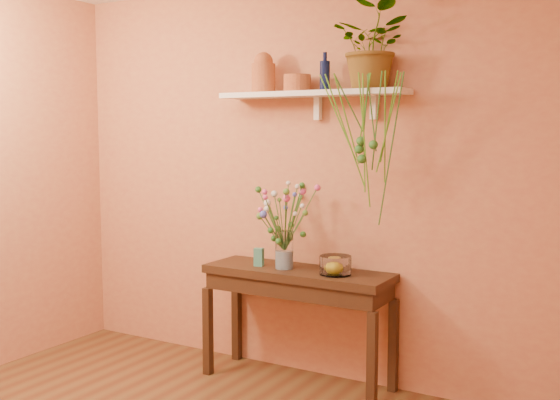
% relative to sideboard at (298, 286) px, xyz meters
% --- Properties ---
extents(room, '(4.04, 4.04, 2.70)m').
position_rel_sideboard_xyz_m(room, '(-0.00, -1.78, 0.69)').
color(room, brown).
rests_on(room, ground).
extents(sideboard, '(1.27, 0.41, 0.77)m').
position_rel_sideboard_xyz_m(sideboard, '(0.00, 0.00, 0.00)').
color(sideboard, '#342011').
rests_on(sideboard, ground).
extents(wall_shelf, '(1.30, 0.24, 0.19)m').
position_rel_sideboard_xyz_m(wall_shelf, '(0.06, 0.10, 1.26)').
color(wall_shelf, white).
rests_on(wall_shelf, room).
extents(terracotta_jug, '(0.18, 0.18, 0.27)m').
position_rel_sideboard_xyz_m(terracotta_jug, '(-0.31, 0.07, 1.41)').
color(terracotta_jug, '#AC6033').
rests_on(terracotta_jug, wall_shelf).
extents(terracotta_pot, '(0.19, 0.19, 0.11)m').
position_rel_sideboard_xyz_m(terracotta_pot, '(-0.05, 0.08, 1.33)').
color(terracotta_pot, '#AC6033').
rests_on(terracotta_pot, wall_shelf).
extents(blue_bottle, '(0.07, 0.07, 0.24)m').
position_rel_sideboard_xyz_m(blue_bottle, '(0.14, 0.10, 1.38)').
color(blue_bottle, '#0A1339').
rests_on(blue_bottle, wall_shelf).
extents(spider_plant, '(0.47, 0.41, 0.52)m').
position_rel_sideboard_xyz_m(spider_plant, '(0.47, 0.10, 1.54)').
color(spider_plant, '#2C6423').
rests_on(spider_plant, wall_shelf).
extents(plant_fronds, '(0.52, 0.27, 0.92)m').
position_rel_sideboard_xyz_m(plant_fronds, '(0.50, -0.06, 0.98)').
color(plant_fronds, '#2C6423').
rests_on(plant_fronds, wall_shelf).
extents(glass_vase, '(0.12, 0.12, 0.25)m').
position_rel_sideboard_xyz_m(glass_vase, '(-0.09, -0.03, 0.22)').
color(glass_vase, white).
rests_on(glass_vase, sideboard).
extents(bouquet, '(0.48, 0.54, 0.45)m').
position_rel_sideboard_xyz_m(bouquet, '(-0.09, -0.05, 0.51)').
color(bouquet, '#386B28').
rests_on(bouquet, glass_vase).
extents(glass_bowl, '(0.20, 0.20, 0.12)m').
position_rel_sideboard_xyz_m(glass_bowl, '(0.29, -0.03, 0.17)').
color(glass_bowl, white).
rests_on(glass_bowl, sideboard).
extents(lemon, '(0.08, 0.08, 0.08)m').
position_rel_sideboard_xyz_m(lemon, '(0.28, -0.03, 0.16)').
color(lemon, yellow).
rests_on(lemon, glass_bowl).
extents(carton, '(0.07, 0.06, 0.12)m').
position_rel_sideboard_xyz_m(carton, '(-0.27, -0.04, 0.17)').
color(carton, '#326986').
rests_on(carton, sideboard).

